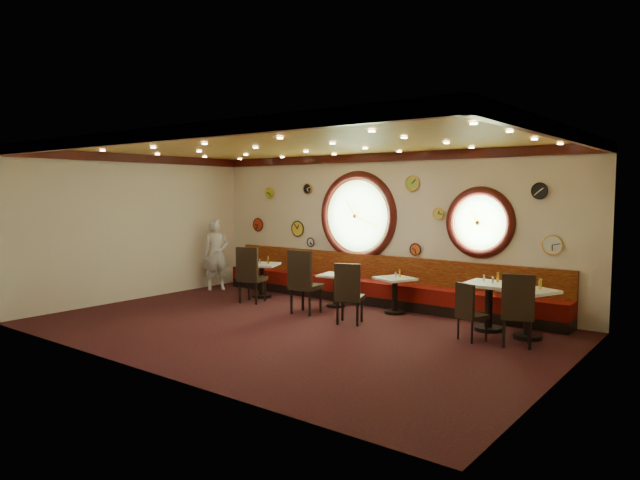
{
  "coord_description": "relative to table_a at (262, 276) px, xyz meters",
  "views": [
    {
      "loc": [
        6.4,
        -7.46,
        2.4
      ],
      "look_at": [
        0.03,
        0.8,
        1.5
      ],
      "focal_mm": 32.0,
      "sensor_mm": 36.0,
      "label": 1
    }
  ],
  "objects": [
    {
      "name": "porthole_right_frame",
      "position": [
        4.62,
        1.14,
        1.32
      ],
      "size": [
        1.38,
        0.18,
        1.38
      ],
      "primitive_type": "torus",
      "rotation": [
        1.57,
        0.0,
        0.0
      ],
      "color": "#370D0A",
      "rests_on": "wall_back"
    },
    {
      "name": "wall_clock_5",
      "position": [
        3.77,
        1.12,
        1.47
      ],
      "size": [
        0.22,
        0.03,
        0.22
      ],
      "primitive_type": "cylinder",
      "rotation": [
        1.57,
        0.0,
        0.0
      ],
      "color": "#D0C945",
      "rests_on": "wall_back"
    },
    {
      "name": "chair_b",
      "position": [
        1.88,
        -0.83,
        0.23
      ],
      "size": [
        0.59,
        0.59,
        0.78
      ],
      "rotation": [
        0.0,
        0.0,
        0.13
      ],
      "color": "black",
      "rests_on": "floor"
    },
    {
      "name": "condiment_e_bottle",
      "position": [
        6.07,
        0.12,
        0.41
      ],
      "size": [
        0.05,
        0.05,
        0.17
      ],
      "primitive_type": "cylinder",
      "color": "yellow",
      "rests_on": "table_e"
    },
    {
      "name": "condiment_c_bottle",
      "position": [
        3.29,
        0.45,
        0.3
      ],
      "size": [
        0.05,
        0.05,
        0.15
      ],
      "primitive_type": "cylinder",
      "color": "gold",
      "rests_on": "table_c"
    },
    {
      "name": "table_d",
      "position": [
        5.23,
        0.12,
        0.04
      ],
      "size": [
        0.77,
        0.77,
        0.83
      ],
      "color": "black",
      "rests_on": "floor"
    },
    {
      "name": "condiment_e_salt",
      "position": [
        5.86,
        0.11,
        0.38
      ],
      "size": [
        0.04,
        0.04,
        0.11
      ],
      "primitive_type": "cylinder",
      "color": "silver",
      "rests_on": "table_e"
    },
    {
      "name": "table_c",
      "position": [
        3.25,
        0.34,
        -0.04
      ],
      "size": [
        0.84,
        0.84,
        0.71
      ],
      "color": "black",
      "rests_on": "floor"
    },
    {
      "name": "molding_left",
      "position": [
        -2.03,
        -1.84,
        2.63
      ],
      "size": [
        0.1,
        6.0,
        0.18
      ],
      "primitive_type": "cube",
      "color": "#370D0A",
      "rests_on": "wall_back"
    },
    {
      "name": "condiment_b_salt",
      "position": [
        1.88,
        0.21,
        0.24
      ],
      "size": [
        0.03,
        0.03,
        0.09
      ],
      "primitive_type": "cylinder",
      "color": "#B8B7BC",
      "rests_on": "table_b"
    },
    {
      "name": "banquette_seat",
      "position": [
        2.42,
        0.88,
        -0.13
      ],
      "size": [
        8.0,
        0.55,
        0.3
      ],
      "primitive_type": "cube",
      "color": "#5E0B08",
      "rests_on": "banquette_base"
    },
    {
      "name": "wall_clock_3",
      "position": [
        0.12,
        1.12,
        1.02
      ],
      "size": [
        0.36,
        0.03,
        0.36
      ],
      "primitive_type": "cylinder",
      "rotation": [
        1.57,
        0.0,
        0.0
      ],
      "color": "gold",
      "rests_on": "wall_back"
    },
    {
      "name": "wall_clock_0",
      "position": [
        3.17,
        1.12,
        2.07
      ],
      "size": [
        0.3,
        0.03,
        0.3
      ],
      "primitive_type": "cylinder",
      "rotation": [
        1.57,
        0.0,
        0.0
      ],
      "color": "#9FC23C",
      "rests_on": "wall_back"
    },
    {
      "name": "banquette_back",
      "position": [
        2.42,
        1.1,
        0.27
      ],
      "size": [
        8.0,
        0.1,
        0.55
      ],
      "primitive_type": "cube",
      "color": "#5C0907",
      "rests_on": "wall_back"
    },
    {
      "name": "chair_c",
      "position": [
        3.06,
        -0.99,
        0.15
      ],
      "size": [
        0.61,
        0.61,
        0.69
      ],
      "rotation": [
        0.0,
        0.0,
        0.38
      ],
      "color": "black",
      "rests_on": "floor"
    },
    {
      "name": "condiment_d_pepper",
      "position": [
        5.3,
        0.08,
        0.41
      ],
      "size": [
        0.04,
        0.04,
        0.11
      ],
      "primitive_type": "cylinder",
      "color": "silver",
      "rests_on": "table_d"
    },
    {
      "name": "porthole_left_ring",
      "position": [
        1.82,
        1.11,
        1.37
      ],
      "size": [
        1.61,
        0.03,
        1.61
      ],
      "primitive_type": "torus",
      "rotation": [
        1.57,
        0.0,
        0.0
      ],
      "color": "gold",
      "rests_on": "wall_back"
    },
    {
      "name": "waiter",
      "position": [
        -1.58,
        0.07,
        0.38
      ],
      "size": [
        0.7,
        0.75,
        1.72
      ],
      "primitive_type": "imported",
      "rotation": [
        0.0,
        0.0,
        0.95
      ],
      "color": "silver",
      "rests_on": "floor"
    },
    {
      "name": "wall_clock_6",
      "position": [
        -0.78,
        1.12,
        1.87
      ],
      "size": [
        0.26,
        0.03,
        0.26
      ],
      "primitive_type": "cylinder",
      "rotation": [
        1.57,
        0.0,
        0.0
      ],
      "color": "#ABCB28",
      "rests_on": "wall_back"
    },
    {
      "name": "porthole_left_frame",
      "position": [
        1.82,
        1.14,
        1.37
      ],
      "size": [
        1.98,
        0.18,
        1.98
      ],
      "primitive_type": "torus",
      "rotation": [
        1.57,
        0.0,
        0.0
      ],
      "color": "#370D0A",
      "rests_on": "wall_back"
    },
    {
      "name": "wall_clock_9",
      "position": [
        0.42,
        1.12,
        1.97
      ],
      "size": [
        0.24,
        0.03,
        0.24
      ],
      "primitive_type": "cylinder",
      "rotation": [
        1.57,
        0.0,
        0.0
      ],
      "color": "black",
      "rests_on": "wall_back"
    },
    {
      "name": "wall_clock_8",
      "position": [
        5.72,
        1.12,
        1.92
      ],
      "size": [
        0.28,
        0.03,
        0.28
      ],
      "primitive_type": "cylinder",
      "rotation": [
        1.57,
        0.0,
        0.0
      ],
      "color": "black",
      "rests_on": "wall_back"
    },
    {
      "name": "wall_clock_2",
      "position": [
        5.97,
        1.12,
        0.97
      ],
      "size": [
        0.34,
        0.03,
        0.34
      ],
      "primitive_type": "cylinder",
      "rotation": [
        1.57,
        0.0,
        0.0
      ],
      "color": "white",
      "rests_on": "wall_back"
    },
    {
      "name": "wall_clock_1",
      "position": [
        0.52,
        1.12,
        0.72
      ],
      "size": [
        0.2,
        0.03,
        0.2
      ],
      "primitive_type": "cylinder",
      "rotation": [
        1.57,
        0.0,
        0.0
      ],
      "color": "white",
      "rests_on": "wall_back"
    },
    {
      "name": "condiment_d_bottle",
      "position": [
        5.32,
        0.25,
        0.44
      ],
      "size": [
        0.05,
        0.05,
        0.17
      ],
      "primitive_type": "cylinder",
      "color": "gold",
      "rests_on": "table_d"
    },
    {
      "name": "ceiling",
      "position": [
        2.42,
        -1.84,
        2.72
      ],
      "size": [
        9.0,
        6.0,
        0.02
      ],
      "primitive_type": "cube",
      "color": "gold",
      "rests_on": "wall_back"
    },
    {
      "name": "condiment_b_bottle",
      "position": [
        1.99,
        0.29,
        0.27
      ],
      "size": [
        0.05,
        0.05,
        0.15
      ],
      "primitive_type": "cylinder",
      "color": "gold",
      "rests_on": "table_b"
    },
    {
      "name": "condiment_a_bottle",
      "position": [
        0.13,
        0.06,
        0.37
      ],
      "size": [
        0.05,
        0.05,
        0.17
      ],
      "primitive_type": "cylinder",
      "color": "gold",
      "rests_on": "table_a"
    },
    {
      "name": "wall_clock_4",
      "position": [
        3.27,
        1.12,
        0.72
      ],
      "size": [
        0.24,
        0.03,
        0.24
      ],
      "primitive_type": "cylinder",
      "rotation": [
        1.57,
        0.0,
        0.0
      ],
      "color": "#DB4819",
      "rests_on": "wall_back"
    },
    {
      "name": "porthole_right_ring",
      "position": [
        4.62,
        1.11,
        1.32
      ],
      "size": [
        1.09,
        0.03,
        1.09
      ],
      "primitive_type": "torus",
      "rotation": [
        1.57,
        0.0,
        0.0
      ],
      "color": "gold",
      "rests_on": "wall_back"
    },
    {
      "name": "porthole_left_glass",
      "position": [
        1.82,
        1.16,
        1.37
      ],
      "size": [
        1.66,
        0.02,
        1.66
      ],
      "primitive_type": "cylinder",
      "rotation": [
        1.57,
        0.0,
        0.0
      ],
      "color": "#94D37E",
      "rests_on": "wall_back"
    },
    {
      "name": "floor",
      "position": [
        2.42,
        -1.84,
        -0.48
      ],
      "size": [
        9.0,
        6.0,
        0.0
      ],
      "primitive_type": "cube",
      "color": "black",
      "rests_on": "ground"
    },
    {
      "name": "condiment_c_pepper",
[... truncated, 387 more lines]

